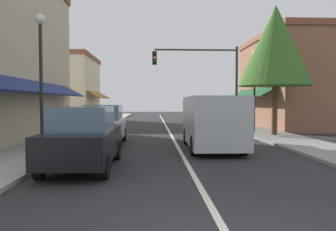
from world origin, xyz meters
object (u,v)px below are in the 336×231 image
street_lamp_left_near (41,61)px  tree_right_near (275,46)px  van_in_lane (212,121)px  traffic_signal_mast_arm (207,72)px  parked_car_second_left (104,125)px  parked_car_nearest_left (84,138)px  street_lamp_right_mid (255,78)px

street_lamp_left_near → tree_right_near: bearing=26.8°
van_in_lane → tree_right_near: bearing=46.8°
van_in_lane → traffic_signal_mast_arm: traffic_signal_mast_arm is taller
parked_car_second_left → parked_car_nearest_left: bearing=-88.7°
parked_car_nearest_left → traffic_signal_mast_arm: 14.55m
parked_car_nearest_left → street_lamp_left_near: (-2.05, 2.60, 2.50)m
parked_car_second_left → van_in_lane: van_in_lane is taller
traffic_signal_mast_arm → street_lamp_left_near: (-7.80, -10.40, -0.60)m
parked_car_second_left → van_in_lane: size_ratio=0.79×
parked_car_nearest_left → van_in_lane: van_in_lane is taller
parked_car_nearest_left → street_lamp_left_near: bearing=128.4°
parked_car_nearest_left → parked_car_second_left: same height
street_lamp_left_near → tree_right_near: (10.66, 5.39, 1.55)m
parked_car_second_left → traffic_signal_mast_arm: bearing=51.8°
traffic_signal_mast_arm → street_lamp_left_near: traffic_signal_mast_arm is taller
street_lamp_right_mid → tree_right_near: size_ratio=0.70×
street_lamp_left_near → van_in_lane: bearing=9.1°
parked_car_second_left → van_in_lane: 4.82m
parked_car_nearest_left → parked_car_second_left: (-0.21, 5.15, 0.00)m
van_in_lane → traffic_signal_mast_arm: bearing=82.6°
street_lamp_left_near → street_lamp_right_mid: 12.45m
traffic_signal_mast_arm → tree_right_near: size_ratio=0.84×
van_in_lane → traffic_signal_mast_arm: (1.39, 9.37, 2.83)m
parked_car_nearest_left → van_in_lane: size_ratio=0.79×
street_lamp_right_mid → traffic_signal_mast_arm: bearing=126.4°
tree_right_near → parked_car_nearest_left: bearing=-137.2°
traffic_signal_mast_arm → street_lamp_right_mid: (2.33, -3.16, -0.63)m
van_in_lane → traffic_signal_mast_arm: 9.89m
van_in_lane → street_lamp_left_near: street_lamp_left_near is taller
traffic_signal_mast_arm → street_lamp_right_mid: size_ratio=1.19×
traffic_signal_mast_arm → parked_car_second_left: bearing=-127.2°
parked_car_nearest_left → tree_right_near: (8.61, 7.99, 4.05)m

